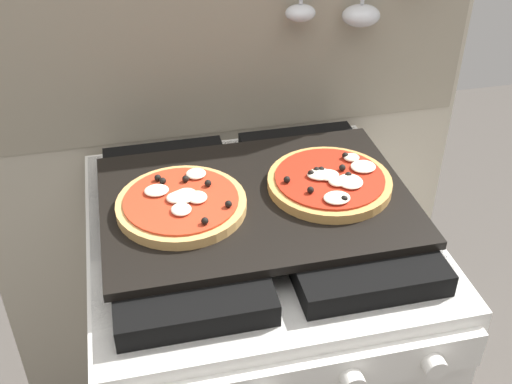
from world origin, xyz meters
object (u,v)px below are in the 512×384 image
object	(u,v)px
baking_tray	(256,200)
pizza_right	(331,183)
stove	(256,372)
pizza_left	(182,203)

from	to	relation	value
baking_tray	pizza_right	distance (m)	0.14
pizza_right	stove	bearing A→B (deg)	178.50
stove	pizza_right	world-z (taller)	pizza_right
stove	pizza_right	distance (m)	0.50
stove	baking_tray	xyz separation A→B (m)	(0.00, 0.00, 0.46)
stove	pizza_right	xyz separation A→B (m)	(0.14, -0.00, 0.48)
pizza_left	pizza_right	xyz separation A→B (m)	(0.27, 0.00, 0.00)
baking_tray	pizza_right	bearing A→B (deg)	-2.19
baking_tray	pizza_left	size ratio (longest dim) A/B	2.43
baking_tray	pizza_left	distance (m)	0.13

